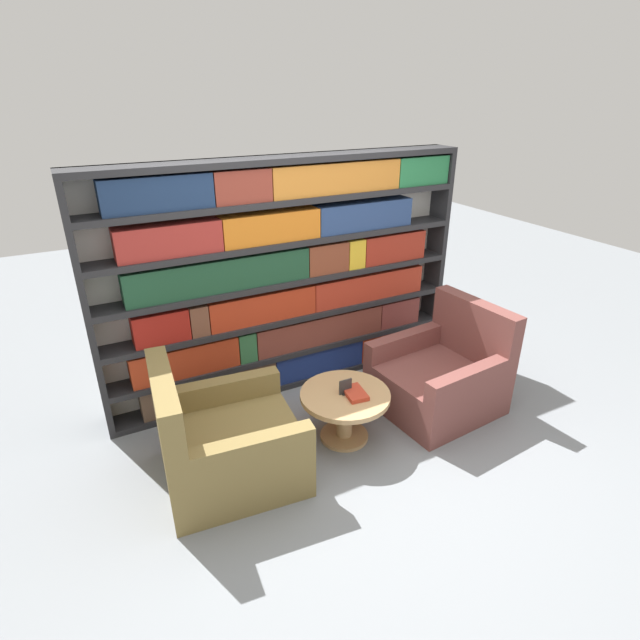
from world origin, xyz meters
TOP-DOWN VIEW (x-y plane):
  - ground_plane at (0.00, 0.00)m, footprint 14.00×14.00m
  - bookshelf at (0.01, 1.28)m, footprint 3.32×0.30m
  - armchair_left at (-0.96, 0.29)m, footprint 1.02×0.96m
  - armchair_right at (1.00, 0.28)m, footprint 1.02×0.95m
  - coffee_table at (0.02, 0.27)m, footprint 0.70×0.70m
  - table_sign at (0.02, 0.27)m, footprint 0.11×0.06m
  - stray_book at (0.08, 0.22)m, footprint 0.17×0.24m

SIDE VIEW (x-z plane):
  - ground_plane at x=0.00m, z-range 0.00..0.00m
  - armchair_left at x=-0.96m, z-range -0.17..0.75m
  - armchair_right at x=1.00m, z-range -0.17..0.75m
  - coffee_table at x=0.02m, z-range 0.09..0.51m
  - stray_book at x=0.08m, z-range 0.42..0.46m
  - table_sign at x=0.02m, z-range 0.41..0.53m
  - bookshelf at x=0.01m, z-range -0.01..2.06m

